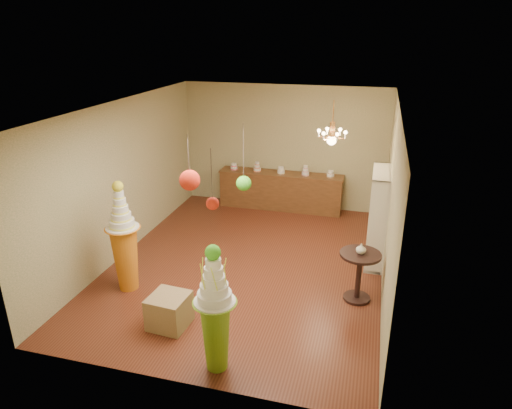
% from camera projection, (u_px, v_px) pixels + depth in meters
% --- Properties ---
extents(floor, '(6.50, 6.50, 0.00)m').
position_uv_depth(floor, '(248.00, 263.00, 8.78)').
color(floor, '#522416').
rests_on(floor, ground).
extents(ceiling, '(6.50, 6.50, 0.00)m').
position_uv_depth(ceiling, '(246.00, 106.00, 7.68)').
color(ceiling, white).
rests_on(ceiling, ground).
extents(wall_back, '(5.00, 0.04, 3.00)m').
position_uv_depth(wall_back, '(284.00, 147.00, 11.15)').
color(wall_back, tan).
rests_on(wall_back, ground).
extents(wall_front, '(5.00, 0.04, 3.00)m').
position_uv_depth(wall_front, '(170.00, 280.00, 5.31)').
color(wall_front, tan).
rests_on(wall_front, ground).
extents(wall_left, '(0.04, 6.50, 3.00)m').
position_uv_depth(wall_left, '(123.00, 179.00, 8.83)').
color(wall_left, tan).
rests_on(wall_left, ground).
extents(wall_right, '(0.04, 6.50, 3.00)m').
position_uv_depth(wall_right, '(390.00, 203.00, 7.63)').
color(wall_right, tan).
rests_on(wall_right, ground).
extents(pedestal_green, '(0.61, 0.61, 1.81)m').
position_uv_depth(pedestal_green, '(215.00, 319.00, 5.85)').
color(pedestal_green, '#73A724').
rests_on(pedestal_green, floor).
extents(pedestal_orange, '(0.70, 0.70, 1.96)m').
position_uv_depth(pedestal_orange, '(125.00, 249.00, 7.70)').
color(pedestal_orange, '#C66D16').
rests_on(pedestal_orange, floor).
extents(burlap_riser, '(0.60, 0.60, 0.51)m').
position_uv_depth(burlap_riser, '(169.00, 311.00, 6.88)').
color(burlap_riser, '#8E734D').
rests_on(burlap_riser, floor).
extents(sideboard, '(3.04, 0.54, 1.16)m').
position_uv_depth(sideboard, '(281.00, 190.00, 11.28)').
color(sideboard, brown).
rests_on(sideboard, floor).
extents(shelving_unit, '(0.33, 1.20, 1.80)m').
position_uv_depth(shelving_unit, '(378.00, 217.00, 8.61)').
color(shelving_unit, beige).
rests_on(shelving_unit, floor).
extents(round_table, '(0.68, 0.68, 0.86)m').
position_uv_depth(round_table, '(359.00, 270.00, 7.44)').
color(round_table, black).
rests_on(round_table, floor).
extents(vase, '(0.18, 0.18, 0.17)m').
position_uv_depth(vase, '(361.00, 249.00, 7.29)').
color(vase, beige).
rests_on(vase, round_table).
extents(pom_red_left, '(0.27, 0.27, 0.75)m').
position_uv_depth(pom_red_left, '(190.00, 180.00, 5.93)').
color(pom_red_left, '#42362F').
rests_on(pom_red_left, ceiling).
extents(pom_green_mid, '(0.22, 0.22, 1.00)m').
position_uv_depth(pom_green_mid, '(244.00, 183.00, 6.69)').
color(pom_green_mid, '#42362F').
rests_on(pom_green_mid, ceiling).
extents(pom_red_right, '(0.15, 0.15, 0.73)m').
position_uv_depth(pom_red_right, '(213.00, 203.00, 5.28)').
color(pom_red_right, '#42362F').
rests_on(pom_red_right, ceiling).
extents(chandelier, '(0.60, 0.60, 0.85)m').
position_uv_depth(chandelier, '(332.00, 138.00, 8.58)').
color(chandelier, '#E0934F').
rests_on(chandelier, ceiling).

